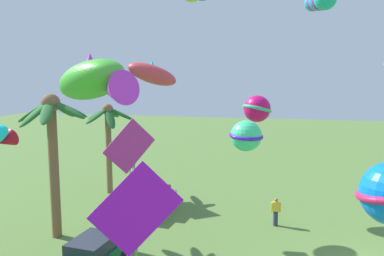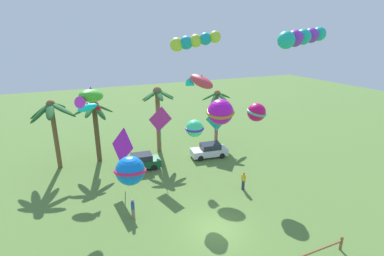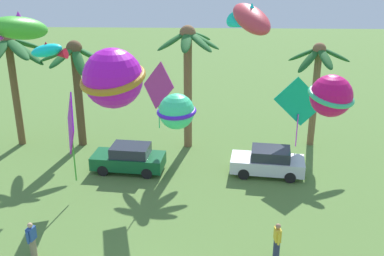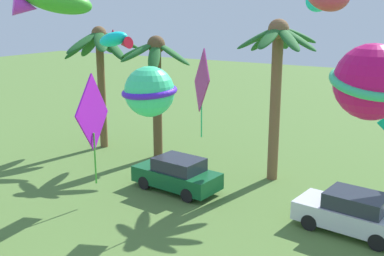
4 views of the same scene
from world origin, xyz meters
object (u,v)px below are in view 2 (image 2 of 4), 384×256
at_px(palm_tree_2, 217,103).
at_px(kite_fish_6, 89,108).
at_px(parked_car_1, 140,162).
at_px(spectator_0, 133,208).
at_px(kite_ball_11, 256,112).
at_px(kite_fish_0, 200,82).
at_px(kite_diamond_9, 160,120).
at_px(palm_tree_0, 158,104).
at_px(palm_tree_3, 95,117).
at_px(kite_ball_8, 130,171).
at_px(spectator_1, 243,181).
at_px(kite_diamond_3, 122,147).
at_px(kite_fish_1, 90,96).
at_px(kite_ball_2, 195,128).
at_px(parked_car_0, 209,150).
at_px(kite_tube_7, 193,41).
at_px(kite_diamond_5, 216,120).
at_px(kite_tube_10, 301,37).
at_px(kite_ball_4, 220,112).
at_px(palm_tree_1, 52,115).

height_order(palm_tree_2, kite_fish_6, kite_fish_6).
bearing_deg(kite_fish_6, parked_car_1, -14.72).
distance_m(spectator_0, kite_ball_11, 12.76).
xyz_separation_m(kite_fish_0, kite_diamond_9, (-4.34, -0.53, -3.20)).
bearing_deg(palm_tree_0, palm_tree_3, 179.88).
height_order(kite_fish_6, kite_ball_8, kite_fish_6).
bearing_deg(kite_ball_8, kite_ball_11, 19.67).
xyz_separation_m(spectator_1, kite_diamond_3, (-9.16, 4.67, 2.92)).
bearing_deg(kite_fish_1, kite_ball_8, -81.79).
bearing_deg(palm_tree_3, palm_tree_2, 2.12).
distance_m(kite_ball_2, kite_diamond_9, 5.23).
relative_size(spectator_0, kite_diamond_9, 0.46).
relative_size(parked_car_0, kite_tube_7, 1.10).
relative_size(spectator_0, kite_fish_0, 0.46).
bearing_deg(kite_diamond_5, kite_fish_0, -145.28).
height_order(kite_ball_2, kite_diamond_9, kite_diamond_9).
xyz_separation_m(palm_tree_2, kite_ball_8, (-13.75, -14.62, 0.41)).
bearing_deg(kite_ball_11, palm_tree_0, 120.26).
distance_m(palm_tree_0, kite_tube_10, 16.31).
distance_m(spectator_0, kite_ball_4, 9.95).
xyz_separation_m(palm_tree_0, palm_tree_3, (-6.64, 0.01, -0.68)).
height_order(kite_fish_6, kite_ball_11, kite_ball_11).
bearing_deg(kite_diamond_5, palm_tree_1, 173.58).
height_order(palm_tree_2, kite_fish_1, kite_fish_1).
bearing_deg(kite_fish_6, spectator_0, -79.76).
distance_m(spectator_0, kite_diamond_5, 15.40).
distance_m(parked_car_1, kite_diamond_5, 9.85).
height_order(palm_tree_1, kite_fish_1, kite_fish_1).
relative_size(kite_ball_8, kite_ball_11, 1.05).
height_order(palm_tree_2, kite_ball_8, palm_tree_2).
bearing_deg(kite_diamond_5, palm_tree_3, 171.47).
bearing_deg(kite_ball_8, kite_fish_6, 95.39).
relative_size(parked_car_1, kite_diamond_9, 1.17).
xyz_separation_m(spectator_1, kite_diamond_5, (2.27, 9.16, 2.70)).
xyz_separation_m(kite_fish_1, kite_fish_6, (0.06, 3.64, -1.73)).
distance_m(palm_tree_0, spectator_1, 12.66).
xyz_separation_m(palm_tree_0, spectator_1, (3.94, -11.08, -4.70)).
height_order(parked_car_0, kite_diamond_9, kite_diamond_9).
height_order(spectator_1, kite_ball_11, kite_ball_11).
height_order(palm_tree_2, kite_ball_11, kite_ball_11).
xyz_separation_m(palm_tree_0, kite_diamond_9, (-1.27, -4.62, -0.37)).
bearing_deg(kite_ball_4, kite_tube_10, 17.98).
distance_m(palm_tree_0, kite_ball_8, 15.38).
bearing_deg(spectator_0, palm_tree_2, 41.92).
bearing_deg(palm_tree_2, kite_ball_4, -118.32).
bearing_deg(kite_diamond_9, kite_tube_7, -59.13).
xyz_separation_m(kite_diamond_5, kite_tube_7, (-5.54, -5.94, 8.70)).
distance_m(spectator_1, kite_diamond_3, 10.69).
distance_m(kite_diamond_5, kite_diamond_9, 8.12).
bearing_deg(kite_ball_2, kite_ball_8, -144.27).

